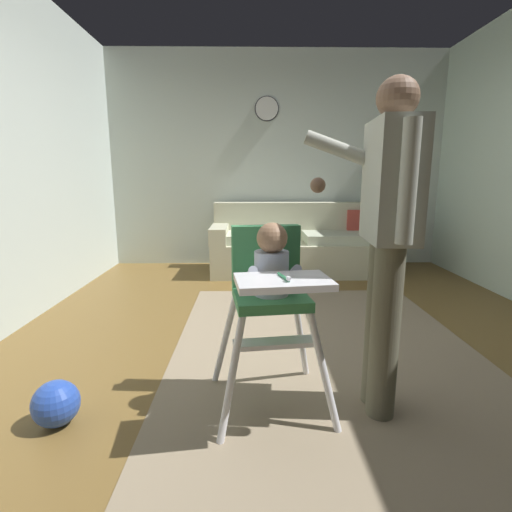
{
  "coord_description": "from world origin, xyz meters",
  "views": [
    {
      "loc": [
        -0.36,
        -2.53,
        1.19
      ],
      "look_at": [
        -0.33,
        -0.69,
        0.81
      ],
      "focal_mm": 27.21,
      "sensor_mm": 36.0,
      "label": 1
    }
  ],
  "objects_px": {
    "wall_clock": "(267,109)",
    "couch": "(300,246)",
    "high_chair": "(271,281)",
    "adult_standing": "(387,233)",
    "toy_ball": "(56,403)"
  },
  "relations": [
    {
      "from": "wall_clock",
      "to": "couch",
      "type": "bearing_deg",
      "value": -48.95
    },
    {
      "from": "couch",
      "to": "high_chair",
      "type": "relative_size",
      "value": 2.26
    },
    {
      "from": "couch",
      "to": "adult_standing",
      "type": "xyz_separation_m",
      "value": [
        0.02,
        -3.01,
        0.59
      ]
    },
    {
      "from": "high_chair",
      "to": "wall_clock",
      "type": "relative_size",
      "value": 3.11
    },
    {
      "from": "high_chair",
      "to": "wall_clock",
      "type": "bearing_deg",
      "value": 170.57
    },
    {
      "from": "high_chair",
      "to": "adult_standing",
      "type": "bearing_deg",
      "value": 77.8
    },
    {
      "from": "high_chair",
      "to": "wall_clock",
      "type": "distance_m",
      "value": 3.71
    },
    {
      "from": "adult_standing",
      "to": "toy_ball",
      "type": "relative_size",
      "value": 7.3
    },
    {
      "from": "couch",
      "to": "adult_standing",
      "type": "bearing_deg",
      "value": 0.31
    },
    {
      "from": "adult_standing",
      "to": "toy_ball",
      "type": "bearing_deg",
      "value": 8.99
    },
    {
      "from": "adult_standing",
      "to": "toy_ball",
      "type": "distance_m",
      "value": 1.8
    },
    {
      "from": "couch",
      "to": "high_chair",
      "type": "distance_m",
      "value": 3.03
    },
    {
      "from": "high_chair",
      "to": "toy_ball",
      "type": "height_order",
      "value": "high_chair"
    },
    {
      "from": "couch",
      "to": "toy_ball",
      "type": "xyz_separation_m",
      "value": [
        -1.58,
        -3.12,
        -0.22
      ]
    },
    {
      "from": "couch",
      "to": "wall_clock",
      "type": "distance_m",
      "value": 1.84
    }
  ]
}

